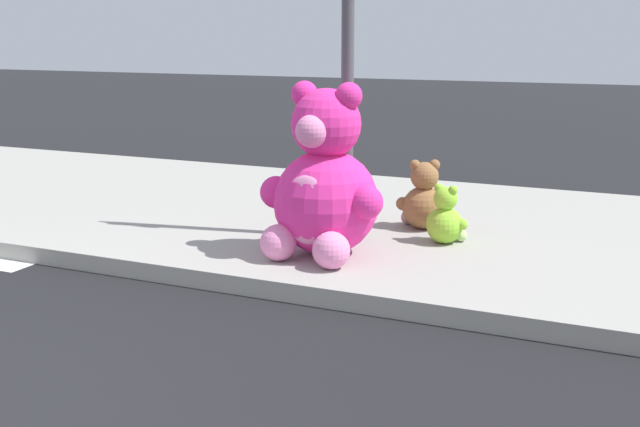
# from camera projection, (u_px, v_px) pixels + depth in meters

# --- Properties ---
(sidewalk) EXTENTS (28.00, 4.40, 0.15)m
(sidewalk) POSITION_uv_depth(u_px,v_px,m) (286.00, 216.00, 8.06)
(sidewalk) COLOR #9E9B93
(sidewalk) RESTS_ON ground_plane
(sign_pole) EXTENTS (0.56, 0.11, 3.20)m
(sign_pole) POSITION_uv_depth(u_px,v_px,m) (348.00, 45.00, 6.55)
(sign_pole) COLOR #4C4C51
(sign_pole) RESTS_ON sidewalk
(plush_pink_large) EXTENTS (1.10, 0.97, 1.42)m
(plush_pink_large) POSITION_uv_depth(u_px,v_px,m) (324.00, 187.00, 6.26)
(plush_pink_large) COLOR #F22D93
(plush_pink_large) RESTS_ON sidewalk
(plush_brown) EXTENTS (0.46, 0.47, 0.66)m
(plush_brown) POSITION_uv_depth(u_px,v_px,m) (423.00, 201.00, 7.21)
(plush_brown) COLOR olive
(plush_brown) RESTS_ON sidewalk
(plush_lime) EXTENTS (0.39, 0.37, 0.52)m
(plush_lime) POSITION_uv_depth(u_px,v_px,m) (446.00, 219.00, 6.71)
(plush_lime) COLOR #8CD133
(plush_lime) RESTS_ON sidewalk
(plush_red) EXTENTS (0.46, 0.44, 0.64)m
(plush_red) POSITION_uv_depth(u_px,v_px,m) (330.00, 194.00, 7.56)
(plush_red) COLOR red
(plush_red) RESTS_ON sidewalk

